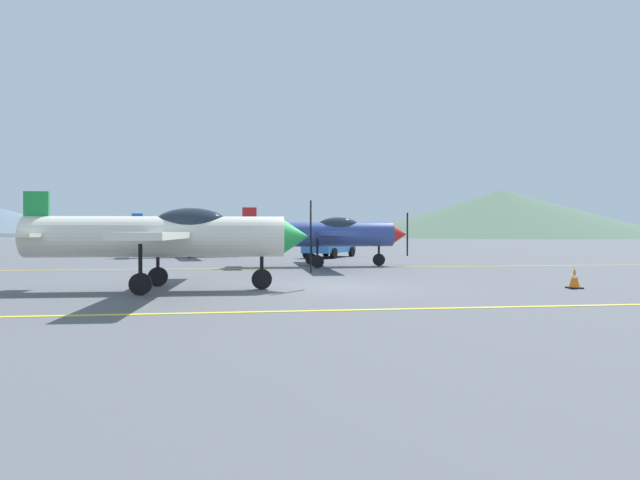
% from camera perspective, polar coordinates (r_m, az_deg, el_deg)
% --- Properties ---
extents(ground_plane, '(400.00, 400.00, 0.00)m').
position_cam_1_polar(ground_plane, '(15.73, 0.99, -4.99)').
color(ground_plane, '#54565B').
extents(apron_line_near, '(80.00, 0.16, 0.01)m').
position_cam_1_polar(apron_line_near, '(11.32, 4.42, -7.29)').
color(apron_line_near, yellow).
rests_on(apron_line_near, ground_plane).
extents(apron_line_far, '(80.00, 0.16, 0.01)m').
position_cam_1_polar(apron_line_far, '(23.96, -1.99, -2.93)').
color(apron_line_far, yellow).
rests_on(apron_line_far, ground_plane).
extents(airplane_near, '(7.77, 8.96, 2.69)m').
position_cam_1_polar(airplane_near, '(15.49, -15.54, 0.49)').
color(airplane_near, silver).
rests_on(airplane_near, ground_plane).
extents(airplane_mid, '(7.73, 8.93, 2.69)m').
position_cam_1_polar(airplane_mid, '(25.06, 0.53, 0.69)').
color(airplane_mid, '#33478C').
rests_on(airplane_mid, ground_plane).
extents(airplane_far, '(7.86, 8.96, 2.69)m').
position_cam_1_polar(airplane_far, '(35.08, -12.90, 0.74)').
color(airplane_far, silver).
rests_on(airplane_far, ground_plane).
extents(car_sedan, '(3.83, 4.59, 1.62)m').
position_cam_1_polar(car_sedan, '(33.59, 0.98, -0.38)').
color(car_sedan, '#3372BF').
rests_on(car_sedan, ground_plane).
extents(traffic_cone_front, '(0.36, 0.36, 0.59)m').
position_cam_1_polar(traffic_cone_front, '(17.05, 25.03, -3.64)').
color(traffic_cone_front, black).
rests_on(traffic_cone_front, ground_plane).
extents(hill_centerleft, '(82.75, 82.75, 12.63)m').
position_cam_1_polar(hill_centerleft, '(154.72, 18.46, 2.64)').
color(hill_centerleft, '#4C6651').
rests_on(hill_centerleft, ground_plane).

